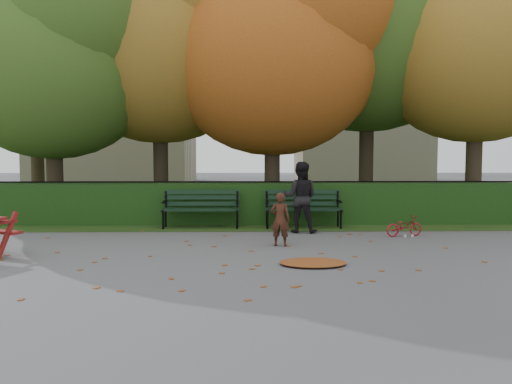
{
  "coord_description": "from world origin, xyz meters",
  "views": [
    {
      "loc": [
        -0.23,
        -8.0,
        1.66
      ],
      "look_at": [
        -0.05,
        1.42,
        1.0
      ],
      "focal_mm": 35.0,
      "sensor_mm": 36.0,
      "label": 1
    }
  ],
  "objects_px": {
    "tree_g": "(488,52)",
    "tree_b": "(170,27)",
    "bench_right": "(303,205)",
    "tree_e": "(493,32)",
    "bicycle": "(404,226)",
    "bench_left": "(201,206)",
    "adult": "(300,197)",
    "child": "(280,219)",
    "tree_c": "(285,42)",
    "tree_f": "(42,37)",
    "tree_a": "(60,49)",
    "tree_d": "(383,13)"
  },
  "relations": [
    {
      "from": "tree_g",
      "to": "tree_b",
      "type": "bearing_deg",
      "value": -164.37
    },
    {
      "from": "bench_right",
      "to": "tree_e",
      "type": "bearing_deg",
      "value": 20.87
    },
    {
      "from": "tree_e",
      "to": "bicycle",
      "type": "distance_m",
      "value": 6.9
    },
    {
      "from": "bench_left",
      "to": "adult",
      "type": "bearing_deg",
      "value": -19.56
    },
    {
      "from": "bicycle",
      "to": "child",
      "type": "bearing_deg",
      "value": 96.11
    },
    {
      "from": "bicycle",
      "to": "tree_c",
      "type": "bearing_deg",
      "value": 15.53
    },
    {
      "from": "tree_f",
      "to": "bench_left",
      "type": "height_order",
      "value": "tree_f"
    },
    {
      "from": "tree_b",
      "to": "tree_c",
      "type": "height_order",
      "value": "tree_b"
    },
    {
      "from": "tree_b",
      "to": "tree_g",
      "type": "distance_m",
      "value": 11.19
    },
    {
      "from": "bench_right",
      "to": "bench_left",
      "type": "bearing_deg",
      "value": 180.0
    },
    {
      "from": "bench_left",
      "to": "child",
      "type": "height_order",
      "value": "child"
    },
    {
      "from": "tree_a",
      "to": "bicycle",
      "type": "xyz_separation_m",
      "value": [
        8.26,
        -3.27,
        -4.3
      ]
    },
    {
      "from": "bench_right",
      "to": "child",
      "type": "relative_size",
      "value": 1.79
    },
    {
      "from": "tree_b",
      "to": "child",
      "type": "xyz_separation_m",
      "value": [
        2.84,
        -5.52,
        -4.9
      ]
    },
    {
      "from": "tree_c",
      "to": "tree_d",
      "type": "height_order",
      "value": "tree_d"
    },
    {
      "from": "tree_b",
      "to": "bicycle",
      "type": "xyz_separation_m",
      "value": [
        5.52,
        -4.44,
        -5.19
      ]
    },
    {
      "from": "tree_a",
      "to": "bicycle",
      "type": "distance_m",
      "value": 9.87
    },
    {
      "from": "bench_right",
      "to": "tree_f",
      "type": "bearing_deg",
      "value": 146.08
    },
    {
      "from": "tree_c",
      "to": "bench_right",
      "type": "height_order",
      "value": "tree_c"
    },
    {
      "from": "tree_d",
      "to": "tree_g",
      "type": "xyz_separation_m",
      "value": [
        4.46,
        2.53,
        -0.61
      ]
    },
    {
      "from": "tree_e",
      "to": "tree_g",
      "type": "xyz_separation_m",
      "value": [
        1.81,
        3.99,
        0.29
      ]
    },
    {
      "from": "tree_a",
      "to": "tree_c",
      "type": "height_order",
      "value": "tree_c"
    },
    {
      "from": "tree_g",
      "to": "adult",
      "type": "height_order",
      "value": "tree_g"
    },
    {
      "from": "tree_c",
      "to": "tree_e",
      "type": "height_order",
      "value": "tree_e"
    },
    {
      "from": "tree_e",
      "to": "adult",
      "type": "bearing_deg",
      "value": -152.74
    },
    {
      "from": "tree_e",
      "to": "tree_f",
      "type": "height_order",
      "value": "tree_f"
    },
    {
      "from": "tree_c",
      "to": "bench_left",
      "type": "relative_size",
      "value": 4.44
    },
    {
      "from": "tree_d",
      "to": "tree_f",
      "type": "bearing_deg",
      "value": 169.67
    },
    {
      "from": "tree_g",
      "to": "bicycle",
      "type": "height_order",
      "value": "tree_g"
    },
    {
      "from": "tree_g",
      "to": "bicycle",
      "type": "relative_size",
      "value": 10.32
    },
    {
      "from": "tree_c",
      "to": "adult",
      "type": "relative_size",
      "value": 5.13
    },
    {
      "from": "tree_f",
      "to": "adult",
      "type": "xyz_separation_m",
      "value": [
        8.09,
        -6.34,
        -4.91
      ]
    },
    {
      "from": "tree_g",
      "to": "adult",
      "type": "distance_m",
      "value": 11.07
    },
    {
      "from": "tree_c",
      "to": "tree_e",
      "type": "bearing_deg",
      "value": -1.93
    },
    {
      "from": "tree_c",
      "to": "adult",
      "type": "xyz_separation_m",
      "value": [
        0.12,
        -3.06,
        -4.04
      ]
    },
    {
      "from": "tree_c",
      "to": "tree_g",
      "type": "bearing_deg",
      "value": 26.87
    },
    {
      "from": "tree_a",
      "to": "bicycle",
      "type": "relative_size",
      "value": 9.03
    },
    {
      "from": "tree_c",
      "to": "tree_f",
      "type": "bearing_deg",
      "value": 157.65
    },
    {
      "from": "tree_a",
      "to": "adult",
      "type": "height_order",
      "value": "tree_a"
    },
    {
      "from": "tree_b",
      "to": "adult",
      "type": "distance_m",
      "value": 6.91
    },
    {
      "from": "tree_a",
      "to": "tree_b",
      "type": "height_order",
      "value": "tree_b"
    },
    {
      "from": "tree_b",
      "to": "bench_right",
      "type": "xyz_separation_m",
      "value": [
        3.54,
        -3.04,
        -4.88
      ]
    },
    {
      "from": "tree_b",
      "to": "tree_c",
      "type": "relative_size",
      "value": 1.1
    },
    {
      "from": "tree_e",
      "to": "adult",
      "type": "height_order",
      "value": "tree_e"
    },
    {
      "from": "child",
      "to": "bicycle",
      "type": "height_order",
      "value": "child"
    },
    {
      "from": "tree_f",
      "to": "adult",
      "type": "distance_m",
      "value": 11.39
    },
    {
      "from": "tree_b",
      "to": "bicycle",
      "type": "relative_size",
      "value": 10.6
    },
    {
      "from": "bench_left",
      "to": "child",
      "type": "relative_size",
      "value": 1.79
    },
    {
      "from": "tree_d",
      "to": "bench_left",
      "type": "height_order",
      "value": "tree_d"
    },
    {
      "from": "tree_b",
      "to": "tree_c",
      "type": "distance_m",
      "value": 3.42
    }
  ]
}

